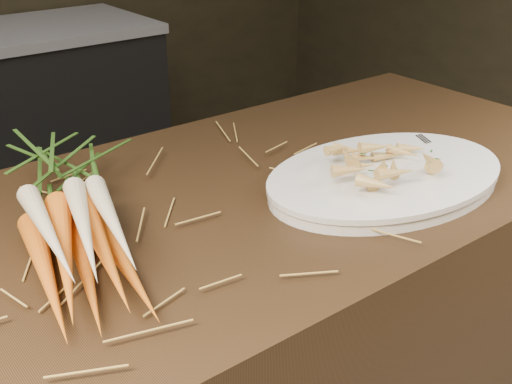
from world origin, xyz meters
The scene contains 4 objects.
root_veg_bunch centered at (0.14, 0.36, 0.95)m, with size 0.31×0.58×0.10m.
serving_platter centered at (0.63, 0.16, 0.91)m, with size 0.46×0.31×0.02m, color white, non-canonical shape.
roasted_veg_heap centered at (0.63, 0.16, 0.95)m, with size 0.23×0.16×0.05m, color #A88B40, non-canonical shape.
serving_fork centered at (0.80, 0.13, 0.93)m, with size 0.02×0.17×0.00m, color silver.
Camera 1 is at (-0.17, -0.50, 1.39)m, focal length 45.00 mm.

